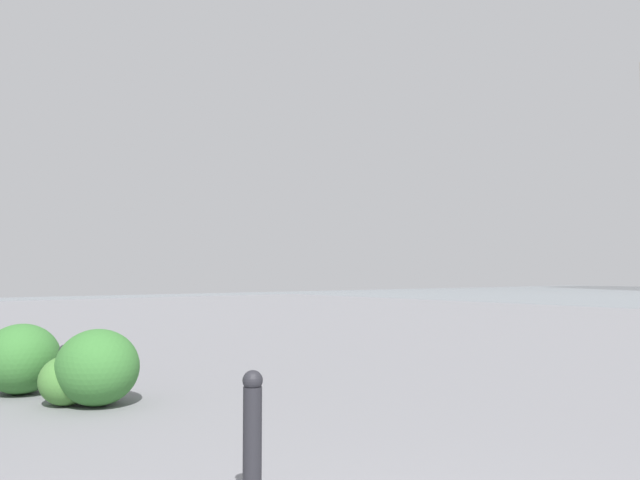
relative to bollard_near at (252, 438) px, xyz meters
name	(u,v)px	position (x,y,z in m)	size (l,w,h in m)	color
bollard_near	(252,438)	(0.00, 0.00, 0.00)	(0.13, 0.13, 0.88)	#232328
bollard_mid	(64,372)	(4.18, -0.06, -0.11)	(0.13, 0.13, 0.67)	#232328
shrub_low	(21,359)	(5.06, 0.21, -0.03)	(1.02, 0.92, 0.87)	#387533
shrub_round	(9,345)	(8.26, -0.32, -0.18)	(0.66, 0.59, 0.56)	#387533
shrub_wide	(97,367)	(3.78, -0.31, -0.03)	(1.02, 0.91, 0.86)	#387533
shrub_tall	(66,380)	(4.01, -0.03, -0.18)	(0.66, 0.59, 0.56)	#477F38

